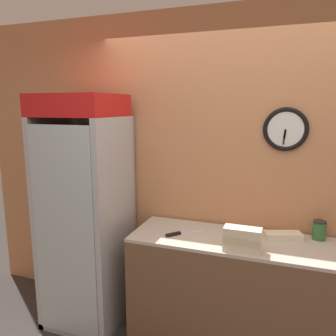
{
  "coord_description": "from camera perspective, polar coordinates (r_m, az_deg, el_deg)",
  "views": [
    {
      "loc": [
        0.29,
        -1.56,
        1.92
      ],
      "look_at": [
        -0.57,
        0.88,
        1.43
      ],
      "focal_mm": 35.0,
      "sensor_mm": 36.0,
      "label": 1
    }
  ],
  "objects": [
    {
      "name": "sandwich_stack_bottom",
      "position": [
        2.4,
        12.76,
        -13.33
      ],
      "size": [
        0.26,
        0.11,
        0.06
      ],
      "color": "beige",
      "rests_on": "prep_counter"
    },
    {
      "name": "sandwich_stack_top",
      "position": [
        2.36,
        12.87,
        -10.78
      ],
      "size": [
        0.26,
        0.11,
        0.06
      ],
      "color": "beige",
      "rests_on": "sandwich_stack_middle"
    },
    {
      "name": "sandwich_flat_left",
      "position": [
        2.7,
        19.43,
        -11.05
      ],
      "size": [
        0.3,
        0.2,
        0.05
      ],
      "color": "beige",
      "rests_on": "prep_counter"
    },
    {
      "name": "beverage_cooler",
      "position": [
        2.98,
        -13.65,
        -5.7
      ],
      "size": [
        0.65,
        0.66,
        2.01
      ],
      "color": "#B2B7BC",
      "rests_on": "ground_plane"
    },
    {
      "name": "prep_counter",
      "position": [
        2.81,
        11.48,
        -20.72
      ],
      "size": [
        1.62,
        0.56,
        0.92
      ],
      "color": "brown",
      "rests_on": "ground_plane"
    },
    {
      "name": "condiment_jar",
      "position": [
        2.77,
        24.86,
        -9.81
      ],
      "size": [
        0.1,
        0.1,
        0.15
      ],
      "color": "#336B38",
      "rests_on": "prep_counter"
    },
    {
      "name": "wall_back",
      "position": [
        2.79,
        13.16,
        -1.22
      ],
      "size": [
        5.2,
        0.09,
        2.7
      ],
      "color": "tan",
      "rests_on": "ground_plane"
    },
    {
      "name": "sandwich_stack_middle",
      "position": [
        2.38,
        12.81,
        -12.07
      ],
      "size": [
        0.26,
        0.12,
        0.06
      ],
      "color": "beige",
      "rests_on": "sandwich_stack_bottom"
    },
    {
      "name": "chefs_knife",
      "position": [
        2.65,
        2.32,
        -11.23
      ],
      "size": [
        0.28,
        0.31,
        0.02
      ],
      "color": "silver",
      "rests_on": "prep_counter"
    }
  ]
}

